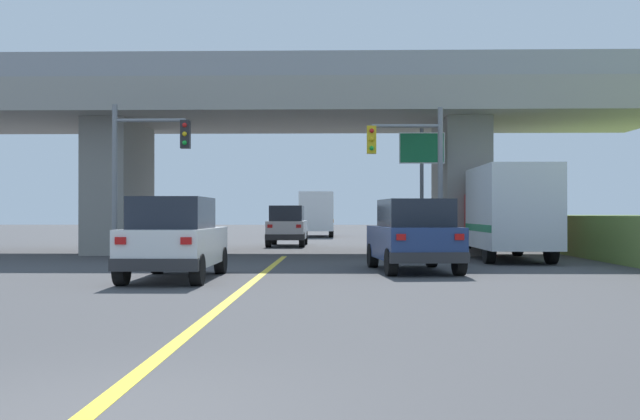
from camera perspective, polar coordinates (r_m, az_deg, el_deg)
The scene contains 11 objects.
ground at distance 31.20m, azimuth -2.38°, elevation -3.26°, with size 160.00×160.00×0.00m, color #424244.
overpass_bridge at distance 31.37m, azimuth -2.38°, elevation 6.42°, with size 30.62×8.13×7.51m.
lane_divider_stripe at distance 17.39m, azimuth -5.35°, elevation -5.61°, with size 0.20×22.73×0.01m, color yellow.
suv_lead at distance 18.86m, azimuth -10.94°, elevation -2.12°, with size 1.97×4.54×2.02m.
suv_crossing at distance 21.23m, azimuth 7.10°, elevation -1.92°, with size 2.47×4.48×2.02m.
box_truck at distance 27.04m, azimuth 13.96°, elevation -0.16°, with size 2.33×6.76×3.22m.
sedan_oncoming at distance 37.87m, azimuth -2.49°, elevation -1.20°, with size 1.88×4.54×2.02m.
traffic_signal_nearside at distance 26.18m, azimuth 7.20°, elevation 3.50°, with size 2.62×0.36×5.29m.
traffic_signal_farside at distance 26.32m, azimuth -13.42°, elevation 3.65°, with size 2.66×0.36×5.34m.
highway_sign at distance 28.65m, azimuth 7.71°, elevation 3.67°, with size 1.71×0.17×4.84m.
semi_truck_distant at distance 53.44m, azimuth -0.21°, elevation -0.27°, with size 2.33×7.07×3.12m.
Camera 1 is at (2.01, -5.83, 1.62)m, focal length 42.31 mm.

